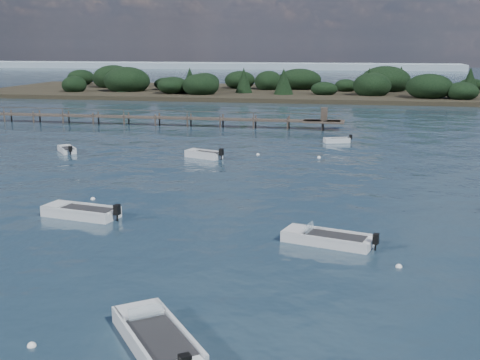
% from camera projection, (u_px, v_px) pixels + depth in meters
% --- Properties ---
extents(ground, '(400.00, 400.00, 0.00)m').
position_uv_depth(ground, '(300.00, 117.00, 86.45)').
color(ground, '#172835').
rests_on(ground, ground).
extents(tender_far_white, '(3.91, 2.53, 1.32)m').
position_uv_depth(tender_far_white, '(204.00, 156.00, 55.80)').
color(tender_far_white, silver).
rests_on(tender_far_white, ground).
extents(dinghy_mid_white_a, '(5.14, 2.94, 1.18)m').
position_uv_depth(dinghy_mid_white_a, '(327.00, 240.00, 31.87)').
color(dinghy_mid_white_a, silver).
rests_on(dinghy_mid_white_a, ground).
extents(dinghy_mid_grey, '(5.19, 2.61, 1.29)m').
position_uv_depth(dinghy_mid_grey, '(81.00, 214.00, 36.77)').
color(dinghy_mid_grey, silver).
rests_on(dinghy_mid_grey, ground).
extents(dinghy_near_olive, '(4.49, 5.08, 1.31)m').
position_uv_depth(dinghy_near_olive, '(156.00, 340.00, 21.07)').
color(dinghy_near_olive, silver).
rests_on(dinghy_near_olive, ground).
extents(tender_far_grey_b, '(3.09, 1.96, 1.05)m').
position_uv_depth(tender_far_grey_b, '(337.00, 141.00, 64.34)').
color(tender_far_grey_b, silver).
rests_on(tender_far_grey_b, ground).
extents(tender_far_grey, '(2.84, 3.13, 1.09)m').
position_uv_depth(tender_far_grey, '(67.00, 151.00, 58.67)').
color(tender_far_grey, silver).
rests_on(tender_far_grey, ground).
extents(buoy_a, '(0.32, 0.32, 0.32)m').
position_uv_depth(buoy_a, '(32.00, 346.00, 21.01)').
color(buoy_a, white).
rests_on(buoy_a, ground).
extents(buoy_b, '(0.32, 0.32, 0.32)m').
position_uv_depth(buoy_b, '(399.00, 267.00, 28.47)').
color(buoy_b, white).
rests_on(buoy_b, ground).
extents(buoy_c, '(0.32, 0.32, 0.32)m').
position_uv_depth(buoy_c, '(93.00, 199.00, 40.89)').
color(buoy_c, white).
rests_on(buoy_c, ground).
extents(buoy_e, '(0.32, 0.32, 0.32)m').
position_uv_depth(buoy_e, '(258.00, 155.00, 57.35)').
color(buoy_e, white).
rests_on(buoy_e, ground).
extents(buoy_extra_a, '(0.32, 0.32, 0.32)m').
position_uv_depth(buoy_extra_a, '(319.00, 158.00, 55.87)').
color(buoy_extra_a, white).
rests_on(buoy_extra_a, ground).
extents(jetty, '(64.50, 3.20, 3.40)m').
position_uv_depth(jetty, '(126.00, 117.00, 78.70)').
color(jetty, '#453B32').
rests_on(jetty, ground).
extents(far_headland, '(190.00, 40.00, 5.80)m').
position_uv_depth(far_headland, '(444.00, 87.00, 119.76)').
color(far_headland, black).
rests_on(far_headland, ground).
extents(distant_haze, '(280.00, 20.00, 2.40)m').
position_uv_depth(distant_haze, '(132.00, 68.00, 265.75)').
color(distant_haze, '#8CA0AD').
rests_on(distant_haze, ground).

